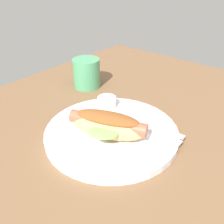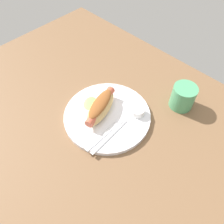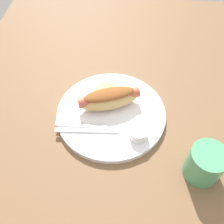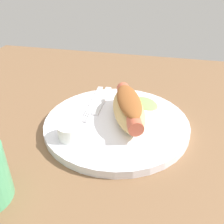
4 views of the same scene
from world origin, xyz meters
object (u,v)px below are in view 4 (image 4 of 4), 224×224
at_px(hot_dog, 129,107).
at_px(sauce_ramekin, 70,131).
at_px(fork, 94,102).
at_px(plate, 117,124).
at_px(knife, 102,100).

distance_m(hot_dog, sauce_ramekin, 0.13).
distance_m(sauce_ramekin, fork, 0.14).
height_order(plate, fork, fork).
bearing_deg(fork, hot_dog, 56.55).
bearing_deg(hot_dog, sauce_ramekin, -67.86).
height_order(plate, knife, knife).
relative_size(hot_dog, knife, 1.27).
bearing_deg(knife, sauce_ramekin, -9.04).
bearing_deg(knife, fork, -52.76).
distance_m(hot_dog, knife, 0.10).
bearing_deg(fork, sauce_ramekin, -4.83).
xyz_separation_m(plate, fork, (0.07, -0.06, 0.01)).
relative_size(plate, fork, 1.80).
distance_m(plate, fork, 0.09).
distance_m(sauce_ramekin, knife, 0.15).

